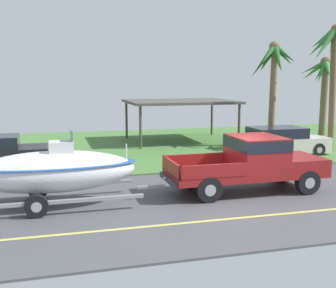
{
  "coord_description": "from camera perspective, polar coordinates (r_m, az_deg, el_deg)",
  "views": [
    {
      "loc": [
        -5.56,
        -12.25,
        3.82
      ],
      "look_at": [
        -1.69,
        1.77,
        1.55
      ],
      "focal_mm": 46.4,
      "sensor_mm": 36.0,
      "label": 1
    }
  ],
  "objects": [
    {
      "name": "palm_tree_near_left",
      "position": [
        23.68,
        20.83,
        11.11
      ],
      "size": [
        2.67,
        3.11,
        6.4
      ],
      "color": "brown",
      "rests_on": "ground"
    },
    {
      "name": "boat_on_trailer",
      "position": [
        13.26,
        -14.88,
        -3.48
      ],
      "size": [
        6.12,
        2.23,
        2.27
      ],
      "color": "gray",
      "rests_on": "ground"
    },
    {
      "name": "pickup_truck_towing",
      "position": [
        14.82,
        11.34,
        -2.17
      ],
      "size": [
        5.47,
        2.02,
        1.86
      ],
      "color": "maroon",
      "rests_on": "ground"
    },
    {
      "name": "palm_tree_near_right",
      "position": [
        24.03,
        13.67,
        9.71
      ],
      "size": [
        2.53,
        2.64,
        5.68
      ],
      "color": "brown",
      "rests_on": "ground"
    },
    {
      "name": "parked_sedan_far",
      "position": [
        21.93,
        14.45,
        0.32
      ],
      "size": [
        4.55,
        1.95,
        1.38
      ],
      "color": "beige",
      "rests_on": "ground"
    },
    {
      "name": "carport_awning",
      "position": [
        25.38,
        1.6,
        5.47
      ],
      "size": [
        6.11,
        4.68,
        2.45
      ],
      "color": "#4C4238",
      "rests_on": "ground"
    },
    {
      "name": "ground",
      "position": [
        21.71,
        -0.37,
        -1.32
      ],
      "size": [
        36.0,
        22.0,
        0.11
      ],
      "color": "#4C4C51"
    },
    {
      "name": "palm_tree_mid",
      "position": [
        29.64,
        20.05,
        8.23
      ],
      "size": [
        3.25,
        3.5,
        5.08
      ],
      "color": "brown",
      "rests_on": "ground"
    }
  ]
}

